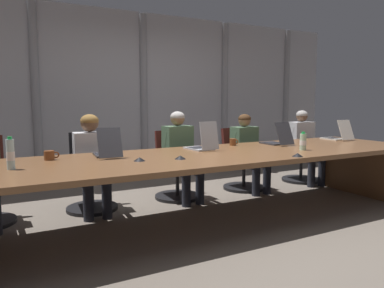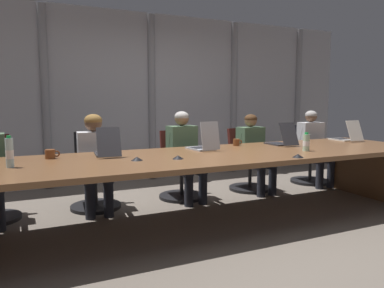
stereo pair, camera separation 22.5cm
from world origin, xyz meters
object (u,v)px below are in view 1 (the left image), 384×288
object	(u,v)px
laptop_right_mid	(277,140)
person_right_end	(305,143)
coffee_mug_far	(50,155)
person_center	(181,151)
laptop_center	(202,144)
office_chair_left_mid	(91,181)
office_chair_center	(176,173)
person_right_mid	(248,148)
conference_mic_middle	(298,155)
water_bottle_secondary	(303,142)
conference_mic_left_side	(139,159)
person_left_mid	(92,157)
laptop_left_mid	(107,151)
laptop_right_end	(337,136)
office_chair_right_mid	(242,166)
coffee_mug_near	(233,142)
water_bottle_primary	(10,154)
office_chair_right_end	(299,160)
conference_mic_right_side	(180,157)

from	to	relation	value
laptop_right_mid	person_right_end	bearing A→B (deg)	-59.85
coffee_mug_far	person_center	bearing A→B (deg)	18.38
laptop_center	office_chair_left_mid	size ratio (longest dim) A/B	0.45
laptop_right_mid	office_chair_center	bearing A→B (deg)	54.59
person_right_mid	conference_mic_middle	bearing A→B (deg)	-22.82
water_bottle_secondary	conference_mic_left_side	bearing A→B (deg)	175.22
person_left_mid	conference_mic_left_side	size ratio (longest dim) A/B	10.34
laptop_left_mid	water_bottle_secondary	distance (m)	2.16
laptop_right_end	person_left_mid	world-z (taller)	person_left_mid
laptop_center	office_chair_right_mid	xyz separation A→B (m)	(1.11, 0.77, -0.47)
office_chair_right_mid	coffee_mug_near	xyz separation A→B (m)	(-0.56, -0.59, 0.45)
laptop_right_mid	laptop_center	bearing A→B (deg)	90.63
laptop_right_end	person_right_end	xyz separation A→B (m)	(-0.03, 0.59, -0.16)
person_right_end	water_bottle_secondary	size ratio (longest dim) A/B	5.48
laptop_right_mid	person_right_mid	xyz separation A→B (m)	(0.02, 0.62, -0.18)
laptop_left_mid	coffee_mug_far	world-z (taller)	laptop_left_mid
water_bottle_secondary	laptop_center	bearing A→B (deg)	151.15
person_right_mid	water_bottle_primary	xyz separation A→B (m)	(-3.07, -0.91, 0.24)
office_chair_left_mid	coffee_mug_near	world-z (taller)	office_chair_left_mid
office_chair_right_mid	water_bottle_secondary	xyz separation A→B (m)	(-0.11, -1.32, 0.50)
laptop_center	office_chair_center	bearing A→B (deg)	-8.40
water_bottle_secondary	conference_mic_middle	size ratio (longest dim) A/B	1.89
person_right_mid	coffee_mug_near	world-z (taller)	person_right_mid
person_left_mid	water_bottle_primary	world-z (taller)	person_left_mid
laptop_center	coffee_mug_near	size ratio (longest dim) A/B	3.33
laptop_center	person_right_mid	world-z (taller)	person_right_mid
office_chair_center	person_right_end	xyz separation A→B (m)	(2.17, -0.16, 0.30)
water_bottle_secondary	conference_mic_left_side	distance (m)	1.90
office_chair_right_mid	office_chair_right_end	size ratio (longest dim) A/B	0.99
office_chair_center	person_right_mid	bearing A→B (deg)	83.93
laptop_right_end	office_chair_right_mid	bearing A→B (deg)	58.53
person_right_mid	person_right_end	world-z (taller)	person_right_end
person_left_mid	laptop_right_mid	bearing A→B (deg)	77.76
office_chair_right_end	conference_mic_middle	world-z (taller)	office_chair_right_end
conference_mic_middle	laptop_center	bearing A→B (deg)	124.19
person_right_mid	conference_mic_middle	xyz separation A→B (m)	(-0.51, -1.49, 0.14)
laptop_left_mid	office_chair_center	bearing A→B (deg)	-51.14
laptop_center	conference_mic_middle	distance (m)	1.07
office_chair_left_mid	water_bottle_primary	size ratio (longest dim) A/B	3.39
person_center	water_bottle_secondary	bearing A→B (deg)	35.61
coffee_mug_near	office_chair_center	bearing A→B (deg)	130.96
person_center	water_bottle_secondary	distance (m)	1.52
person_right_mid	conference_mic_middle	world-z (taller)	person_right_mid
person_left_mid	coffee_mug_far	xyz separation A→B (m)	(-0.52, -0.55, 0.13)
person_right_end	water_bottle_secondary	bearing A→B (deg)	-40.79
office_chair_right_mid	person_right_end	size ratio (longest dim) A/B	0.78
laptop_left_mid	person_center	size ratio (longest dim) A/B	0.41
laptop_right_end	person_center	distance (m)	2.28
conference_mic_left_side	conference_mic_right_side	xyz separation A→B (m)	(0.38, -0.08, 0.00)
conference_mic_left_side	water_bottle_secondary	bearing A→B (deg)	-4.78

